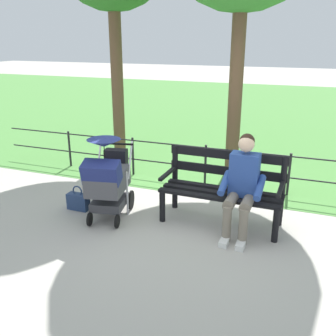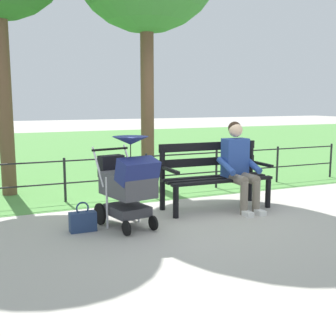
% 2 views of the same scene
% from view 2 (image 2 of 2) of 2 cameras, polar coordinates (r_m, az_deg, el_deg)
% --- Properties ---
extents(ground_plane, '(60.00, 60.00, 0.00)m').
position_cam_2_polar(ground_plane, '(6.13, 1.74, -6.00)').
color(ground_plane, '#ADA89E').
extents(grass_lawn, '(40.00, 16.00, 0.01)m').
position_cam_2_polar(grass_lawn, '(14.46, -13.56, 2.42)').
color(grass_lawn, '#518E42').
rests_on(grass_lawn, ground).
extents(park_bench, '(1.61, 0.63, 0.96)m').
position_cam_2_polar(park_bench, '(6.39, 6.05, -0.61)').
color(park_bench, black).
rests_on(park_bench, ground).
extents(person_on_bench, '(0.54, 0.74, 1.28)m').
position_cam_2_polar(person_on_bench, '(6.33, 9.34, 0.61)').
color(person_on_bench, slate).
rests_on(person_on_bench, ground).
extents(stroller, '(0.66, 0.96, 1.15)m').
position_cam_2_polar(stroller, '(5.35, -5.32, -1.73)').
color(stroller, black).
rests_on(stroller, ground).
extents(handbag, '(0.32, 0.14, 0.37)m').
position_cam_2_polar(handbag, '(5.38, -11.19, -6.90)').
color(handbag, navy).
rests_on(handbag, ground).
extents(park_fence, '(8.18, 0.04, 0.70)m').
position_cam_2_polar(park_fence, '(7.37, -0.83, -0.10)').
color(park_fence, black).
rests_on(park_fence, ground).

